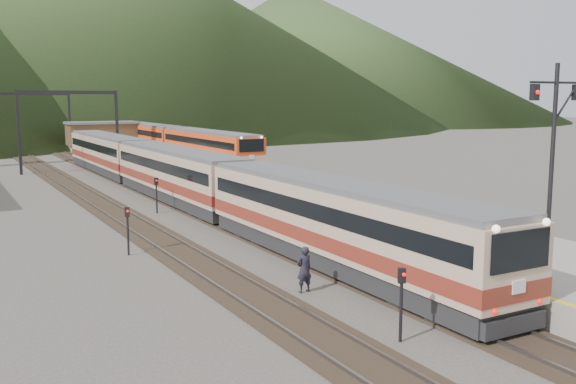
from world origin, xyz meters
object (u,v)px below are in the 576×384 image
main_train (177,174)px  second_train (176,140)px  worker (304,269)px  signal_mast (552,156)px

main_train → second_train: bearing=70.8°
main_train → worker: bearing=-97.5°
second_train → worker: bearing=-104.6°
signal_mast → worker: 9.53m
signal_mast → worker: size_ratio=4.15×
main_train → second_train: (11.50, 33.08, 0.13)m
second_train → signal_mast: 62.83m
second_train → signal_mast: signal_mast is taller
main_train → second_train: 35.02m
main_train → worker: 22.61m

